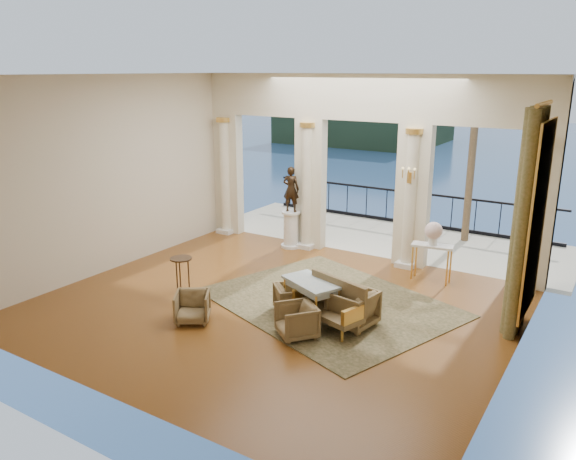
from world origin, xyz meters
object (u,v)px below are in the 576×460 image
Objects in this scene: statue at (291,189)px; console_table at (432,251)px; armchair_a at (192,306)px; armchair_b at (297,319)px; game_table at (311,285)px; pedestal at (291,230)px; armchair_c at (353,306)px; side_table at (181,263)px; settee at (332,304)px; armchair_d at (292,298)px.

statue is 4.10m from console_table.
armchair_b is (1.99, 0.51, 0.01)m from armchair_a.
game_table is 4.55m from pedestal.
pedestal reaches higher than armchair_c.
statue is at bearing 85.21° from side_table.
pedestal reaches higher than armchair_a.
settee is at bearing -45.67° from armchair_c.
pedestal is 4.01m from console_table.
game_table reaches higher than armchair_d.
console_table is at bearing 38.62° from side_table.
settee is 5.02m from statue.
settee is 4.89m from pedestal.
side_table is (-0.33, -3.89, -0.93)m from statue.
armchair_d is 0.59m from game_table.
console_table is (3.98, -0.45, 0.23)m from pedestal.
pedestal is at bearing 162.24° from armchair_b.
console_table is at bearing 162.22° from statue.
armchair_a is 1.92m from armchair_d.
side_table is at bearing -149.91° from armchair_b.
pedestal is (-2.71, 3.64, -0.23)m from game_table.
console_table is at bearing 21.12° from armchair_a.
armchair_d is 0.54× the size of statue.
armchair_c is 4.94m from pedestal.
console_table is (3.11, 4.46, 0.38)m from armchair_a.
armchair_d is at bearing -128.31° from console_table.
armchair_c is 0.53× the size of settee.
armchair_b is 3.24m from side_table.
armchair_c is 3.09m from console_table.
settee is 0.54m from game_table.
armchair_c reaches higher than armchair_a.
statue is at bearing 66.03° from armchair_a.
statue is (-2.26, 3.59, 1.26)m from armchair_d.
pedestal is at bearing -125.27° from armchair_c.
side_table is (-4.31, -3.44, -0.06)m from console_table.
settee is at bearing 119.37° from statue.
game_table is (-0.80, -0.16, 0.31)m from armchair_c.
armchair_c reaches higher than side_table.
side_table is at bearing 105.45° from armchair_a.
armchair_d is 2.63m from side_table.
game_table reaches higher than side_table.
settee is 1.57× the size of console_table.
pedestal is (-2.86, 4.41, 0.14)m from armchair_b.
statue is at bearing 163.91° from console_table.
pedestal is at bearing -13.96° from armchair_d.
statue is 1.27× the size of console_table.
armchair_b is at bearing 170.06° from armchair_d.
game_table reaches higher than armchair_b.
armchair_a is 1.61m from side_table.
statue is at bearing -13.96° from armchair_d.
armchair_b reaches higher than armchair_d.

